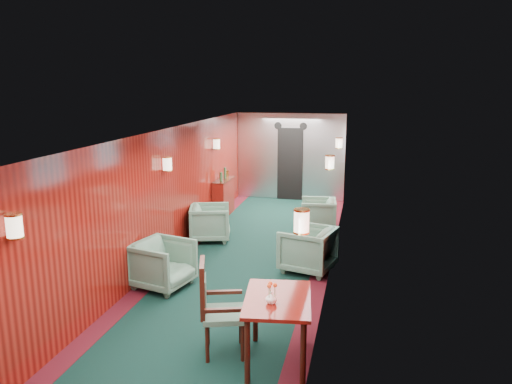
% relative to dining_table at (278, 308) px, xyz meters
% --- Properties ---
extents(room, '(12.00, 12.10, 2.40)m').
position_rel_dining_table_xyz_m(room, '(-1.11, 2.45, 0.96)').
color(room, black).
rests_on(room, ground).
extents(bulkhead, '(2.98, 0.17, 2.39)m').
position_rel_dining_table_xyz_m(bulkhead, '(-1.11, 8.36, 0.51)').
color(bulkhead, silver).
rests_on(bulkhead, ground).
extents(windows_right, '(0.02, 8.60, 0.80)m').
position_rel_dining_table_xyz_m(windows_right, '(0.37, 2.70, 0.78)').
color(windows_right, silver).
rests_on(windows_right, ground).
extents(wall_sconces, '(2.97, 7.97, 0.25)m').
position_rel_dining_table_xyz_m(wall_sconces, '(-1.11, 3.02, 1.11)').
color(wall_sconces, beige).
rests_on(wall_sconces, ground).
extents(dining_table, '(0.87, 1.15, 0.80)m').
position_rel_dining_table_xyz_m(dining_table, '(0.00, 0.00, 0.00)').
color(dining_table, maroon).
rests_on(dining_table, ground).
extents(side_chair, '(0.64, 0.66, 1.17)m').
position_rel_dining_table_xyz_m(side_chair, '(-0.76, 0.03, -0.04)').
color(side_chair, '#225042').
rests_on(side_chair, ground).
extents(credenza, '(0.32, 1.00, 1.18)m').
position_rel_dining_table_xyz_m(credenza, '(-2.45, 6.26, -0.21)').
color(credenza, maroon).
rests_on(credenza, ground).
extents(flower_vase, '(0.15, 0.15, 0.13)m').
position_rel_dining_table_xyz_m(flower_vase, '(-0.04, -0.16, 0.20)').
color(flower_vase, white).
rests_on(flower_vase, dining_table).
extents(armchair_left_near, '(1.02, 1.00, 0.76)m').
position_rel_dining_table_xyz_m(armchair_left_near, '(-2.16, 1.77, -0.29)').
color(armchair_left_near, '#225042').
rests_on(armchair_left_near, ground).
extents(armchair_left_far, '(1.00, 0.99, 0.74)m').
position_rel_dining_table_xyz_m(armchair_left_far, '(-2.17, 4.27, -0.30)').
color(armchair_left_far, '#225042').
rests_on(armchair_left_far, ground).
extents(armchair_right_near, '(1.05, 1.03, 0.78)m').
position_rel_dining_table_xyz_m(armchair_right_near, '(0.01, 2.97, -0.28)').
color(armchair_right_near, '#225042').
rests_on(armchair_right_near, ground).
extents(armchair_right_far, '(0.84, 0.82, 0.70)m').
position_rel_dining_table_xyz_m(armchair_right_far, '(-0.05, 5.51, -0.32)').
color(armchair_right_far, '#225042').
rests_on(armchair_right_far, ground).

